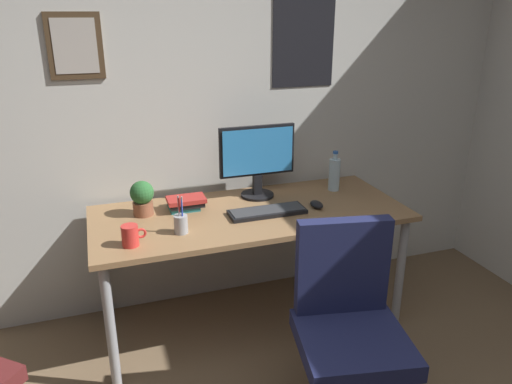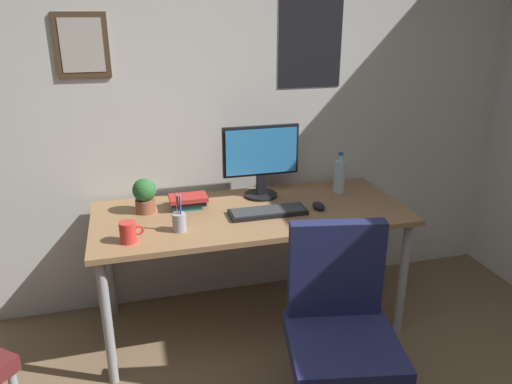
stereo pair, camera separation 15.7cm
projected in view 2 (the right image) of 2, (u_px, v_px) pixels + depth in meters
The scene contains 11 objects.
wall_back at pixel (192, 100), 2.91m from camera, with size 4.40×0.10×2.60m.
desk at pixel (251, 222), 2.78m from camera, with size 1.75×0.75×0.74m.
office_chair at pixel (340, 322), 2.12m from camera, with size 0.58×0.57×0.95m.
monitor at pixel (261, 158), 2.89m from camera, with size 0.46×0.20×0.43m.
keyboard at pixel (268, 212), 2.71m from camera, with size 0.43×0.15×0.03m.
computer_mouse at pixel (319, 206), 2.77m from camera, with size 0.06×0.11×0.04m.
water_bottle at pixel (340, 175), 3.01m from camera, with size 0.07×0.07×0.25m.
coffee_mug_near at pixel (128, 232), 2.36m from camera, with size 0.12×0.08×0.10m.
potted_plant at pixel (145, 194), 2.70m from camera, with size 0.13×0.13×0.20m.
pen_cup at pixel (179, 221), 2.49m from camera, with size 0.07×0.07×0.20m.
book_stack_left at pixel (187, 201), 2.79m from camera, with size 0.21×0.17×0.07m.
Camera 2 is at (-0.39, -0.77, 1.80)m, focal length 34.25 mm.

